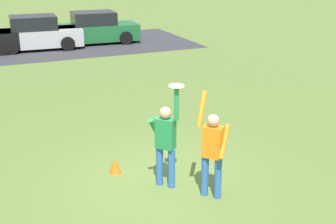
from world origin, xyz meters
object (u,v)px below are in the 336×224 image
frisbee_disc (177,86)px  field_cone_orange (115,166)px  person_catcher (166,140)px  parked_car_green (96,29)px  person_defender (212,149)px  parked_car_silver (37,34)px

frisbee_disc → field_cone_orange: size_ratio=0.89×
field_cone_orange → person_catcher: bearing=-51.8°
parked_car_green → field_cone_orange: 14.84m
person_defender → field_cone_orange: size_ratio=6.39×
person_defender → parked_car_silver: person_defender is taller
person_defender → frisbee_disc: (-0.48, 0.55, 1.11)m
person_catcher → person_defender: person_catcher is taller
frisbee_disc → parked_car_green: frisbee_disc is taller
person_defender → parked_car_green: person_defender is taller
person_catcher → parked_car_silver: bearing=140.2°
person_defender → parked_car_green: 16.23m
parked_car_silver → field_cone_orange: size_ratio=13.11×
field_cone_orange → parked_car_green: bearing=76.2°
frisbee_disc → parked_car_silver: (-0.38, 15.16, -1.37)m
person_defender → parked_car_silver: size_ratio=0.49×
parked_car_green → parked_car_silver: bearing=-169.7°
frisbee_disc → field_cone_orange: frisbee_disc is taller
parked_car_green → field_cone_orange: parked_car_green is taller
frisbee_disc → parked_car_silver: frisbee_disc is taller
frisbee_disc → parked_car_silver: 15.22m
person_defender → parked_car_silver: (-0.85, 15.71, -0.25)m
parked_car_green → person_defender: bearing=-94.4°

